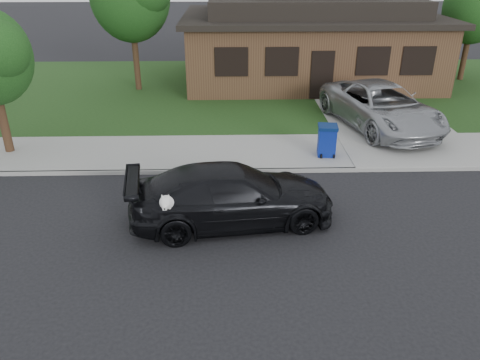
{
  "coord_description": "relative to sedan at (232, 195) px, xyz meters",
  "views": [
    {
      "loc": [
        -0.17,
        -9.52,
        6.09
      ],
      "look_at": [
        0.1,
        0.73,
        1.1
      ],
      "focal_mm": 35.0,
      "sensor_mm": 36.0,
      "label": 1
    }
  ],
  "objects": [
    {
      "name": "house",
      "position": [
        4.1,
        14.37,
        1.4
      ],
      "size": [
        12.6,
        8.6,
        4.65
      ],
      "color": "#422B1C",
      "rests_on": "ground"
    },
    {
      "name": "curb",
      "position": [
        0.1,
        2.88,
        -0.67
      ],
      "size": [
        60.0,
        0.12,
        0.12
      ],
      "primitive_type": "cube",
      "color": "gray",
      "rests_on": "ground"
    },
    {
      "name": "lawn",
      "position": [
        0.1,
        12.38,
        -0.67
      ],
      "size": [
        60.0,
        13.0,
        0.13
      ],
      "primitive_type": "cube",
      "color": "#193814",
      "rests_on": "ground"
    },
    {
      "name": "recycling_bin",
      "position": [
        3.13,
        3.94,
        -0.1
      ],
      "size": [
        0.67,
        0.69,
        1.01
      ],
      "rotation": [
        0.0,
        0.0,
        -0.11
      ],
      "color": "navy",
      "rests_on": "sidewalk"
    },
    {
      "name": "tree_1",
      "position": [
        12.24,
        13.77,
        2.98
      ],
      "size": [
        3.15,
        3.0,
        5.25
      ],
      "color": "#332114",
      "rests_on": "ground"
    },
    {
      "name": "ground",
      "position": [
        0.1,
        -0.62,
        -0.73
      ],
      "size": [
        120.0,
        120.0,
        0.0
      ],
      "primitive_type": "plane",
      "color": "black",
      "rests_on": "ground"
    },
    {
      "name": "driveway",
      "position": [
        6.1,
        9.38,
        -0.66
      ],
      "size": [
        4.5,
        13.0,
        0.14
      ],
      "primitive_type": "cube",
      "color": "gray",
      "rests_on": "ground"
    },
    {
      "name": "sidewalk",
      "position": [
        0.1,
        4.38,
        -0.67
      ],
      "size": [
        60.0,
        3.0,
        0.12
      ],
      "primitive_type": "cube",
      "color": "gray",
      "rests_on": "ground"
    },
    {
      "name": "minivan",
      "position": [
        5.64,
        6.58,
        0.21
      ],
      "size": [
        4.02,
        6.27,
        1.61
      ],
      "primitive_type": "imported",
      "rotation": [
        0.0,
        0.0,
        0.25
      ],
      "color": "#9DA0A4",
      "rests_on": "driveway"
    },
    {
      "name": "sedan",
      "position": [
        0.0,
        0.0,
        0.0
      ],
      "size": [
        5.29,
        2.77,
        1.46
      ],
      "rotation": [
        0.0,
        0.0,
        1.72
      ],
      "color": "black",
      "rests_on": "ground"
    }
  ]
}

